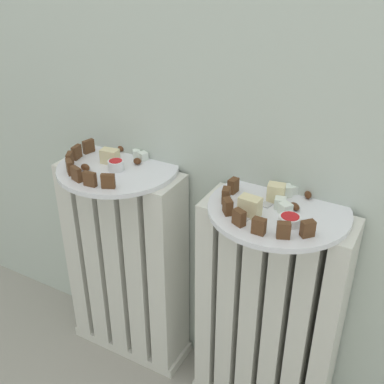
{
  "coord_description": "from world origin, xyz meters",
  "views": [
    {
      "loc": [
        0.48,
        -0.58,
        1.15
      ],
      "look_at": [
        0.0,
        0.28,
        0.6
      ],
      "focal_mm": 44.41,
      "sensor_mm": 36.0,
      "label": 1
    }
  ],
  "objects_px": {
    "radiator_left": "(127,266)",
    "plate_right": "(279,210)",
    "plate_left": "(118,168)",
    "jam_bowl_right": "(290,220)",
    "jam_bowl_left": "(116,165)",
    "fork": "(259,210)",
    "radiator_right": "(268,318)"
  },
  "relations": [
    {
      "from": "plate_left",
      "to": "jam_bowl_right",
      "type": "distance_m",
      "value": 0.48
    },
    {
      "from": "plate_left",
      "to": "jam_bowl_right",
      "type": "xyz_separation_m",
      "value": [
        0.47,
        -0.05,
        0.02
      ]
    },
    {
      "from": "jam_bowl_left",
      "to": "plate_right",
      "type": "bearing_deg",
      "value": 3.14
    },
    {
      "from": "radiator_left",
      "to": "fork",
      "type": "xyz_separation_m",
      "value": [
        0.4,
        -0.03,
        0.32
      ]
    },
    {
      "from": "radiator_left",
      "to": "jam_bowl_right",
      "type": "xyz_separation_m",
      "value": [
        0.47,
        -0.05,
        0.33
      ]
    },
    {
      "from": "radiator_left",
      "to": "plate_right",
      "type": "relative_size",
      "value": 1.97
    },
    {
      "from": "jam_bowl_right",
      "to": "fork",
      "type": "height_order",
      "value": "jam_bowl_right"
    },
    {
      "from": "plate_left",
      "to": "jam_bowl_left",
      "type": "xyz_separation_m",
      "value": [
        0.01,
        -0.02,
        0.02
      ]
    },
    {
      "from": "jam_bowl_right",
      "to": "jam_bowl_left",
      "type": "bearing_deg",
      "value": 176.07
    },
    {
      "from": "jam_bowl_right",
      "to": "fork",
      "type": "relative_size",
      "value": 0.46
    },
    {
      "from": "radiator_left",
      "to": "plate_right",
      "type": "bearing_deg",
      "value": 0.0
    },
    {
      "from": "radiator_left",
      "to": "fork",
      "type": "relative_size",
      "value": 6.25
    },
    {
      "from": "plate_right",
      "to": "fork",
      "type": "distance_m",
      "value": 0.05
    },
    {
      "from": "jam_bowl_left",
      "to": "jam_bowl_right",
      "type": "xyz_separation_m",
      "value": [
        0.46,
        -0.03,
        -0.0
      ]
    },
    {
      "from": "fork",
      "to": "plate_left",
      "type": "bearing_deg",
      "value": 175.04
    },
    {
      "from": "radiator_right",
      "to": "jam_bowl_right",
      "type": "xyz_separation_m",
      "value": [
        0.04,
        -0.05,
        0.33
      ]
    },
    {
      "from": "jam_bowl_right",
      "to": "radiator_right",
      "type": "bearing_deg",
      "value": 127.35
    },
    {
      "from": "radiator_left",
      "to": "jam_bowl_left",
      "type": "xyz_separation_m",
      "value": [
        0.01,
        -0.02,
        0.34
      ]
    },
    {
      "from": "plate_right",
      "to": "fork",
      "type": "height_order",
      "value": "fork"
    },
    {
      "from": "jam_bowl_left",
      "to": "fork",
      "type": "distance_m",
      "value": 0.39
    },
    {
      "from": "radiator_right",
      "to": "jam_bowl_left",
      "type": "xyz_separation_m",
      "value": [
        -0.42,
        -0.02,
        0.34
      ]
    },
    {
      "from": "radiator_left",
      "to": "jam_bowl_right",
      "type": "distance_m",
      "value": 0.58
    },
    {
      "from": "jam_bowl_right",
      "to": "plate_left",
      "type": "bearing_deg",
      "value": 173.4
    },
    {
      "from": "jam_bowl_left",
      "to": "jam_bowl_right",
      "type": "distance_m",
      "value": 0.46
    },
    {
      "from": "plate_right",
      "to": "jam_bowl_left",
      "type": "bearing_deg",
      "value": -176.86
    },
    {
      "from": "plate_left",
      "to": "fork",
      "type": "height_order",
      "value": "fork"
    },
    {
      "from": "radiator_left",
      "to": "jam_bowl_right",
      "type": "height_order",
      "value": "jam_bowl_right"
    },
    {
      "from": "plate_left",
      "to": "jam_bowl_left",
      "type": "relative_size",
      "value": 7.77
    },
    {
      "from": "plate_left",
      "to": "radiator_right",
      "type": "bearing_deg",
      "value": 0.0
    },
    {
      "from": "jam_bowl_right",
      "to": "radiator_left",
      "type": "bearing_deg",
      "value": 173.4
    },
    {
      "from": "radiator_left",
      "to": "plate_right",
      "type": "distance_m",
      "value": 0.53
    },
    {
      "from": "radiator_left",
      "to": "jam_bowl_right",
      "type": "relative_size",
      "value": 13.46
    }
  ]
}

